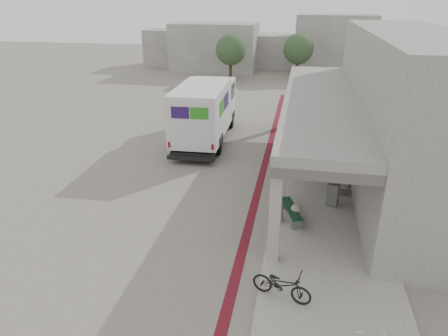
% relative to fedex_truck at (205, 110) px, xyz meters
% --- Properties ---
extents(ground, '(120.00, 120.00, 0.00)m').
position_rel_fedex_truck_xyz_m(ground, '(3.04, -8.27, -1.94)').
color(ground, slate).
rests_on(ground, ground).
extents(bike_lane_stripe, '(0.35, 40.00, 0.01)m').
position_rel_fedex_truck_xyz_m(bike_lane_stripe, '(4.04, -6.27, -1.93)').
color(bike_lane_stripe, '#5C121C').
rests_on(bike_lane_stripe, ground).
extents(sidewalk, '(4.40, 28.00, 0.12)m').
position_rel_fedex_truck_xyz_m(sidewalk, '(7.04, -8.27, -1.88)').
color(sidewalk, gray).
rests_on(sidewalk, ground).
extents(transit_building, '(7.60, 17.00, 7.00)m').
position_rel_fedex_truck_xyz_m(transit_building, '(9.87, -3.77, 1.46)').
color(transit_building, gray).
rests_on(transit_building, ground).
extents(distant_backdrop, '(28.00, 10.00, 6.50)m').
position_rel_fedex_truck_xyz_m(distant_backdrop, '(0.20, 27.62, 0.77)').
color(distant_backdrop, gray).
rests_on(distant_backdrop, ground).
extents(tree_left, '(3.20, 3.20, 4.80)m').
position_rel_fedex_truck_xyz_m(tree_left, '(-1.96, 19.73, 1.24)').
color(tree_left, '#38281C').
rests_on(tree_left, ground).
extents(tree_mid, '(3.20, 3.20, 4.80)m').
position_rel_fedex_truck_xyz_m(tree_mid, '(5.04, 21.73, 1.24)').
color(tree_mid, '#38281C').
rests_on(tree_mid, ground).
extents(tree_right, '(3.20, 3.20, 4.80)m').
position_rel_fedex_truck_xyz_m(tree_right, '(13.04, 20.73, 1.24)').
color(tree_right, '#38281C').
rests_on(tree_right, ground).
extents(fedex_truck, '(2.96, 8.61, 3.64)m').
position_rel_fedex_truck_xyz_m(fedex_truck, '(0.00, 0.00, 0.00)').
color(fedex_truck, black).
rests_on(fedex_truck, ground).
extents(bench, '(1.00, 2.01, 0.46)m').
position_rel_fedex_truck_xyz_m(bench, '(5.64, -8.91, -1.49)').
color(bench, slate).
rests_on(bench, sidewalk).
extents(bollard_near, '(0.40, 0.40, 0.60)m').
position_rel_fedex_truck_xyz_m(bollard_near, '(5.14, -9.18, -1.52)').
color(bollard_near, gray).
rests_on(bollard_near, sidewalk).
extents(bollard_far, '(0.45, 0.45, 0.67)m').
position_rel_fedex_truck_xyz_m(bollard_far, '(5.84, -8.97, -1.48)').
color(bollard_far, gray).
rests_on(bollard_far, sidewalk).
extents(utility_cabinet, '(0.58, 0.69, 1.00)m').
position_rel_fedex_truck_xyz_m(utility_cabinet, '(7.34, -7.36, -1.32)').
color(utility_cabinet, slate).
rests_on(utility_cabinet, sidewalk).
extents(bicycle_black, '(1.91, 1.11, 0.95)m').
position_rel_fedex_truck_xyz_m(bicycle_black, '(5.54, -13.64, -1.34)').
color(bicycle_black, black).
rests_on(bicycle_black, sidewalk).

